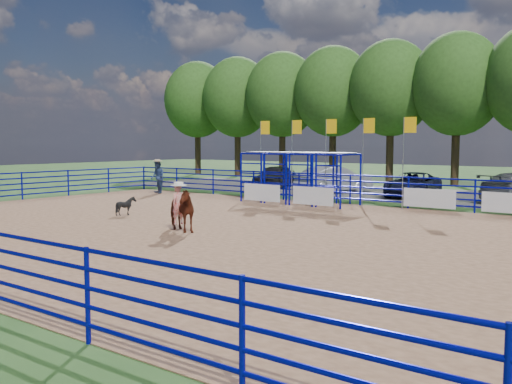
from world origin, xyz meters
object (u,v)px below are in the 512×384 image
at_px(horse_and_rider, 179,207).
at_px(car_b, 334,180).
at_px(car_a, 274,177).
at_px(calf, 126,206).
at_px(car_c, 413,185).
at_px(spectator_cowboy, 158,177).

height_order(horse_and_rider, car_b, horse_and_rider).
relative_size(car_a, car_b, 0.92).
xyz_separation_m(calf, car_c, (6.43, 15.20, 0.28)).
relative_size(spectator_cowboy, car_b, 0.41).
height_order(spectator_cowboy, car_a, spectator_cowboy).
relative_size(horse_and_rider, calf, 2.98).
bearing_deg(car_b, car_c, -152.72).
distance_m(car_a, car_c, 9.80).
distance_m(calf, spectator_cowboy, 10.39).
height_order(horse_and_rider, car_a, horse_and_rider).
relative_size(car_a, car_c, 0.91).
xyz_separation_m(calf, car_b, (1.65, 14.71, 0.40)).
bearing_deg(car_c, car_a, 171.75).
relative_size(spectator_cowboy, car_a, 0.45).
bearing_deg(car_a, horse_and_rider, -77.93).
distance_m(calf, car_b, 14.81).
relative_size(calf, car_c, 0.16).
bearing_deg(car_c, spectator_cowboy, -157.06).
xyz_separation_m(calf, spectator_cowboy, (-6.59, 8.00, 0.61)).
height_order(spectator_cowboy, car_b, spectator_cowboy).
height_order(calf, car_c, car_c).
height_order(horse_and_rider, spectator_cowboy, horse_and_rider).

